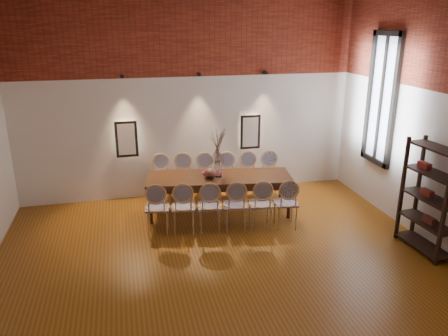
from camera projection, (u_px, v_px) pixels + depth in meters
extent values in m
cube|color=brown|center=(231.00, 280.00, 6.33)|extent=(7.00, 7.00, 0.02)
cube|color=silver|center=(189.00, 101.00, 8.96)|extent=(7.00, 0.10, 4.00)
cube|color=silver|center=(391.00, 315.00, 2.42)|extent=(7.00, 0.10, 4.00)
cube|color=maroon|center=(187.00, 38.00, 8.50)|extent=(7.00, 0.02, 1.50)
cube|color=maroon|center=(414.00, 87.00, 2.08)|extent=(7.00, 0.02, 1.50)
cube|color=#FFEAC6|center=(127.00, 139.00, 8.81)|extent=(0.36, 0.06, 0.66)
cube|color=#FFEAC6|center=(250.00, 132.00, 9.38)|extent=(0.36, 0.06, 0.66)
cylinder|color=black|center=(122.00, 76.00, 8.38)|extent=(0.08, 0.10, 0.08)
cylinder|color=black|center=(199.00, 74.00, 8.71)|extent=(0.08, 0.10, 0.08)
cylinder|color=black|center=(265.00, 72.00, 9.02)|extent=(0.08, 0.10, 0.08)
cube|color=silver|center=(382.00, 99.00, 8.25)|extent=(0.02, 0.78, 2.38)
cube|color=black|center=(381.00, 100.00, 8.24)|extent=(0.08, 0.90, 2.50)
cube|color=black|center=(381.00, 100.00, 8.24)|extent=(0.06, 0.06, 2.40)
cube|color=#361C0D|center=(219.00, 195.00, 8.42)|extent=(2.84, 1.27, 0.75)
cylinder|color=silver|center=(218.00, 169.00, 8.25)|extent=(0.14, 0.14, 0.30)
ellipsoid|color=brown|center=(210.00, 173.00, 8.21)|extent=(0.24, 0.24, 0.18)
cube|color=#90105D|center=(209.00, 172.00, 8.48)|extent=(0.28, 0.22, 0.03)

